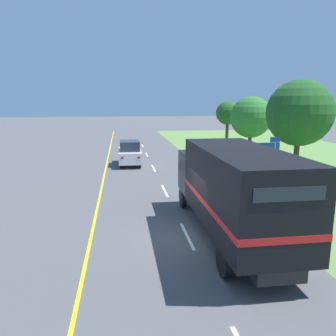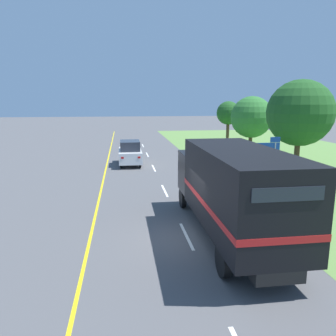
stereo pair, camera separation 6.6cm
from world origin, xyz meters
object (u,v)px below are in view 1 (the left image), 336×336
Objects in this scene: horse_trailer_truck at (232,188)px; highway_sign at (265,155)px; roadside_tree_mid at (251,117)px; roadside_tree_near at (300,113)px; lead_car_white at (130,153)px; roadside_tree_far at (228,113)px.

horse_trailer_truck is 8.74m from highway_sign.
horse_trailer_truck is 1.57× the size of roadside_tree_mid.
roadside_tree_mid is (0.37, 9.83, -0.76)m from roadside_tree_near.
highway_sign is 0.53× the size of roadside_tree_mid.
highway_sign is (7.98, -7.88, 0.94)m from lead_car_white.
highway_sign is at bearing -108.55° from roadside_tree_mid.
lead_car_white is 0.60× the size of roadside_tree_near.
highway_sign is 0.59× the size of roadside_tree_far.
roadside_tree_mid is (12.49, 5.55, 2.53)m from lead_car_white.
lead_car_white is 18.31m from roadside_tree_far.
highway_sign reaches higher than lead_car_white.
roadside_tree_far is at bearing 46.29° from lead_car_white.
highway_sign is 0.45× the size of roadside_tree_near.
roadside_tree_mid is at bearing -90.24° from roadside_tree_far.
lead_car_white is at bearing -156.03° from roadside_tree_mid.
roadside_tree_far is at bearing 89.76° from roadside_tree_mid.
horse_trailer_truck is 29.88m from roadside_tree_far.
roadside_tree_near is (8.77, 11.02, 2.30)m from horse_trailer_truck.
roadside_tree_near is at bearing 51.49° from horse_trailer_truck.
roadside_tree_near is 1.19× the size of roadside_tree_mid.
lead_car_white is 0.79× the size of roadside_tree_far.
highway_sign is 21.53m from roadside_tree_far.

